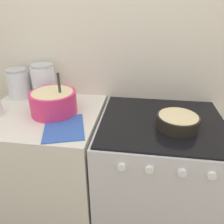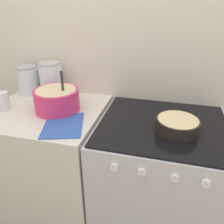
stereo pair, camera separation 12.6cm
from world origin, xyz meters
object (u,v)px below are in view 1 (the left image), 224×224
baking_pan (178,121)px  storage_jar_middle (44,84)px  mixing_bowl (53,101)px  stove (156,180)px  storage_jar_left (19,85)px

baking_pan → storage_jar_middle: bearing=161.5°
mixing_bowl → storage_jar_middle: (-0.15, 0.22, 0.03)m
stove → mixing_bowl: 0.85m
stove → storage_jar_left: (-1.01, 0.23, 0.55)m
baking_pan → storage_jar_middle: (-0.88, 0.30, 0.07)m
stove → mixing_bowl: bearing=179.1°
stove → storage_jar_left: size_ratio=4.51×
baking_pan → storage_jar_middle: size_ratio=0.93×
storage_jar_middle → stove: bearing=-15.8°
mixing_bowl → baking_pan: size_ratio=1.22×
stove → storage_jar_left: bearing=167.1°
mixing_bowl → storage_jar_middle: size_ratio=1.14×
storage_jar_left → storage_jar_middle: (0.19, -0.00, 0.02)m
stove → storage_jar_left: 1.17m
storage_jar_left → baking_pan: bearing=-15.4°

